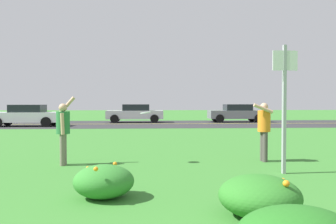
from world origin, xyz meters
name	(u,v)px	position (x,y,z in m)	size (l,w,h in m)	color
ground_plane	(161,143)	(0.00, 12.68, 0.00)	(120.00, 120.00, 0.00)	#387A2D
highway_strip	(154,124)	(0.00, 25.36, 0.00)	(120.00, 9.45, 0.01)	#2D2D30
highway_center_stripe	(154,124)	(0.00, 25.36, 0.01)	(120.00, 0.16, 0.00)	yellow
daylily_clump_mid_center	(104,181)	(-1.29, 4.82, 0.28)	(1.02, 0.95, 0.61)	#337F2D
daylily_clump_front_right	(260,196)	(1.01, 3.71, 0.29)	(1.15, 1.22, 0.59)	#2D7526
sign_post_near_path	(284,96)	(2.51, 6.64, 1.74)	(0.56, 0.10, 2.89)	#93969B
person_thrower_green_shirt	(63,128)	(-2.69, 8.05, 0.95)	(0.44, 0.50, 1.76)	#287038
person_catcher_orange_shirt	(264,126)	(2.61, 8.29, 0.95)	(0.54, 0.50, 1.59)	orange
frisbee_white	(146,113)	(-0.59, 8.18, 1.34)	(0.28, 0.28, 0.07)	white
car_gray_center_left	(237,113)	(6.81, 27.49, 0.74)	(4.50, 2.00, 1.45)	slate
car_silver_center_right	(135,113)	(-1.46, 27.49, 0.74)	(4.50, 2.00, 1.45)	#B7BABF
car_white_rightmost	(27,115)	(-8.59, 23.24, 0.74)	(4.50, 2.00, 1.45)	silver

